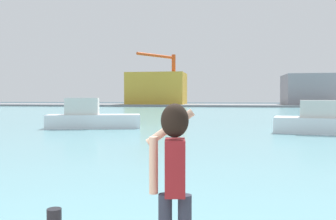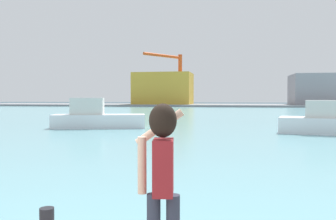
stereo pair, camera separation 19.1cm
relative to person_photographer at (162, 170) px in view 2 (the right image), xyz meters
name	(u,v)px [view 2 (the right image)]	position (x,y,z in m)	size (l,w,h in m)	color
ground_plane	(220,113)	(-1.15, 49.04, -1.64)	(220.00, 220.00, 0.00)	#334751
harbor_water	(221,113)	(-1.15, 51.04, -1.63)	(140.00, 100.00, 0.02)	#6BA8B2
far_shore_dock	(226,105)	(-1.15, 91.04, -1.39)	(140.00, 20.00, 0.50)	gray
person_photographer	(162,170)	(0.00, 0.00, 0.00)	(0.53, 0.55, 1.74)	#2D3342
boat_moored	(96,118)	(-9.59, 22.34, -0.82)	(7.24, 3.76, 2.31)	white
warehouse_left	(164,89)	(-17.76, 91.11, 3.03)	(15.16, 10.98, 8.35)	gold
warehouse_right	(315,89)	(21.14, 92.83, 2.68)	(11.46, 12.70, 7.65)	gray
port_crane	(175,72)	(-13.91, 86.31, 7.11)	(7.78, 11.24, 12.84)	#D84C19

